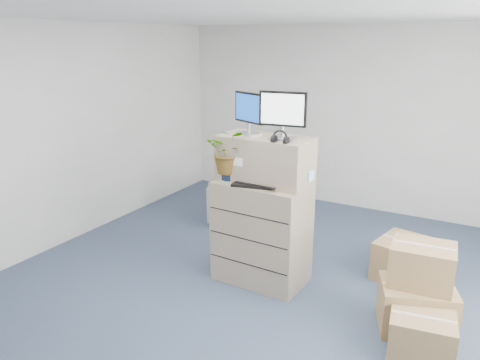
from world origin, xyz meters
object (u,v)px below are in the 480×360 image
at_px(keyboard, 258,185).
at_px(filing_cabinet_lower, 262,232).
at_px(monitor_right, 283,113).
at_px(water_bottle, 270,169).
at_px(office_chair, 234,199).
at_px(potted_plant, 229,157).
at_px(monitor_left, 249,111).

bearing_deg(keyboard, filing_cabinet_lower, 83.36).
height_order(monitor_right, keyboard, monitor_right).
xyz_separation_m(water_bottle, office_chair, (-1.17, 1.26, -0.92)).
distance_m(monitor_right, potted_plant, 0.74).
distance_m(monitor_left, potted_plant, 0.52).
relative_size(keyboard, water_bottle, 1.85).
bearing_deg(potted_plant, office_chair, 118.34).
relative_size(filing_cabinet_lower, water_bottle, 4.01).
distance_m(filing_cabinet_lower, keyboard, 0.59).
height_order(monitor_left, keyboard, monitor_left).
relative_size(monitor_left, potted_plant, 0.76).
distance_m(monitor_right, water_bottle, 0.63).
bearing_deg(monitor_left, office_chair, 149.58).
bearing_deg(office_chair, monitor_right, 114.98).
height_order(water_bottle, office_chair, water_bottle).
bearing_deg(water_bottle, office_chair, 132.85).
height_order(monitor_right, potted_plant, monitor_right).
distance_m(keyboard, office_chair, 2.03).
xyz_separation_m(filing_cabinet_lower, water_bottle, (0.05, 0.08, 0.70)).
relative_size(monitor_right, potted_plant, 0.84).
bearing_deg(potted_plant, monitor_left, 58.09).
bearing_deg(keyboard, monitor_left, 123.51).
distance_m(filing_cabinet_lower, office_chair, 1.77).
bearing_deg(keyboard, monitor_right, 25.04).
xyz_separation_m(filing_cabinet_lower, office_chair, (-1.12, 1.35, -0.22)).
xyz_separation_m(filing_cabinet_lower, monitor_left, (-0.21, 0.09, 1.29)).
bearing_deg(keyboard, water_bottle, 68.03).
distance_m(filing_cabinet_lower, water_bottle, 0.71).
distance_m(filing_cabinet_lower, monitor_left, 1.31).
distance_m(filing_cabinet_lower, monitor_right, 1.33).
bearing_deg(office_chair, potted_plant, 98.34).
height_order(monitor_left, water_bottle, monitor_left).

